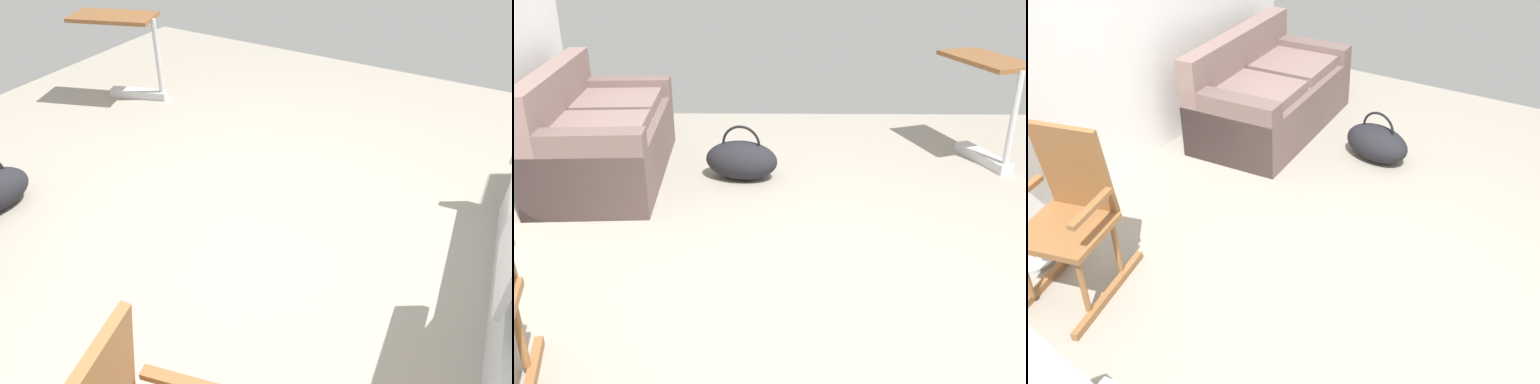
{
  "view_description": "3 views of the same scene",
  "coord_description": "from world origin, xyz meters",
  "views": [
    {
      "loc": [
        -1.28,
        2.04,
        2.1
      ],
      "look_at": [
        -0.3,
        0.31,
        0.65
      ],
      "focal_mm": 32.69,
      "sensor_mm": 36.0,
      "label": 1
    },
    {
      "loc": [
        -2.42,
        0.39,
        1.78
      ],
      "look_at": [
        -0.13,
        0.42,
        0.72
      ],
      "focal_mm": 40.35,
      "sensor_mm": 36.0,
      "label": 2
    },
    {
      "loc": [
        -2.42,
        -0.86,
        2.53
      ],
      "look_at": [
        -0.23,
        0.43,
        0.85
      ],
      "focal_mm": 41.62,
      "sensor_mm": 36.0,
      "label": 3
    }
  ],
  "objects": [
    {
      "name": "couch",
      "position": [
        1.75,
        1.74,
        0.31
      ],
      "size": [
        1.64,
        0.94,
        0.85
      ],
      "color": "#68534F",
      "rests_on": "ground"
    },
    {
      "name": "duffel_bag",
      "position": [
        1.69,
        0.66,
        0.15
      ],
      "size": [
        0.42,
        0.61,
        0.43
      ],
      "color": "black",
      "rests_on": "ground"
    },
    {
      "name": "overbed_table",
      "position": [
        2.12,
        -1.31,
        0.53
      ],
      "size": [
        0.89,
        0.65,
        0.84
      ],
      "color": "#B2B5BA",
      "rests_on": "ground"
    },
    {
      "name": "ground_plane",
      "position": [
        0.0,
        0.0,
        0.0
      ],
      "size": [
        6.8,
        6.8,
        0.0
      ],
      "primitive_type": "plane",
      "color": "gray"
    }
  ]
}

